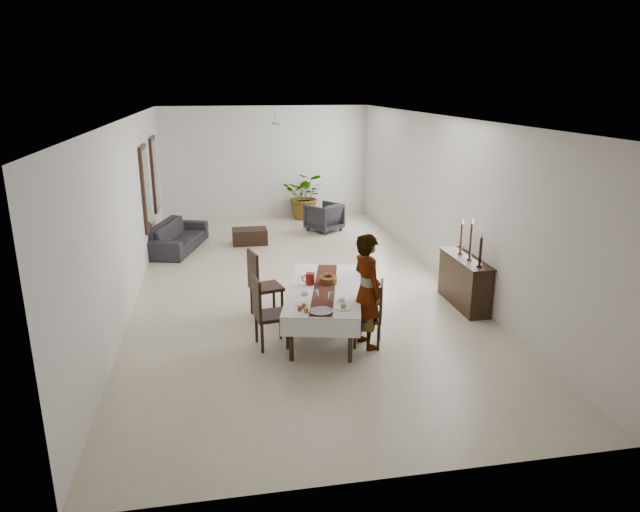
{
  "coord_description": "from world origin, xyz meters",
  "views": [
    {
      "loc": [
        -1.43,
        -10.61,
        3.78
      ],
      "look_at": [
        0.19,
        -1.72,
        1.05
      ],
      "focal_mm": 32.0,
      "sensor_mm": 36.0,
      "label": 1
    }
  ],
  "objects_px": {
    "woman": "(367,291)",
    "sideboard_body": "(464,282)",
    "dining_table_top": "(324,290)",
    "red_pitcher": "(310,279)",
    "sofa": "(177,236)"
  },
  "relations": [
    {
      "from": "red_pitcher",
      "to": "dining_table_top",
      "type": "bearing_deg",
      "value": -44.51
    },
    {
      "from": "woman",
      "to": "sideboard_body",
      "type": "xyz_separation_m",
      "value": [
        2.12,
        1.27,
        -0.44
      ]
    },
    {
      "from": "dining_table_top",
      "to": "sideboard_body",
      "type": "bearing_deg",
      "value": 26.78
    },
    {
      "from": "dining_table_top",
      "to": "red_pitcher",
      "type": "distance_m",
      "value": 0.3
    },
    {
      "from": "dining_table_top",
      "to": "red_pitcher",
      "type": "relative_size",
      "value": 12.0
    },
    {
      "from": "sideboard_body",
      "to": "sofa",
      "type": "bearing_deg",
      "value": 138.48
    },
    {
      "from": "red_pitcher",
      "to": "sideboard_body",
      "type": "height_order",
      "value": "red_pitcher"
    },
    {
      "from": "dining_table_top",
      "to": "sofa",
      "type": "height_order",
      "value": "dining_table_top"
    },
    {
      "from": "red_pitcher",
      "to": "sofa",
      "type": "xyz_separation_m",
      "value": [
        -2.37,
        5.02,
        -0.49
      ]
    },
    {
      "from": "woman",
      "to": "sofa",
      "type": "height_order",
      "value": "woman"
    },
    {
      "from": "woman",
      "to": "sideboard_body",
      "type": "distance_m",
      "value": 2.51
    },
    {
      "from": "dining_table_top",
      "to": "woman",
      "type": "height_order",
      "value": "woman"
    },
    {
      "from": "woman",
      "to": "sideboard_body",
      "type": "relative_size",
      "value": 1.23
    },
    {
      "from": "dining_table_top",
      "to": "sideboard_body",
      "type": "xyz_separation_m",
      "value": [
        2.63,
        0.62,
        -0.26
      ]
    },
    {
      "from": "red_pitcher",
      "to": "sofa",
      "type": "relative_size",
      "value": 0.09
    }
  ]
}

